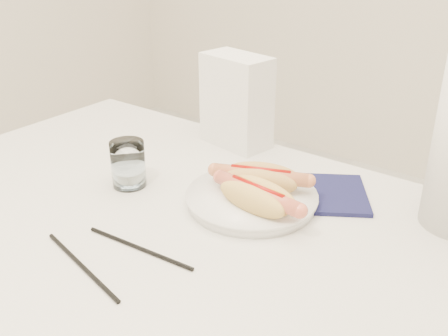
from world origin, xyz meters
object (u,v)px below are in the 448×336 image
Objects in this scene: table at (169,241)px; hotdog_right at (258,197)px; plate at (252,200)px; water_glass at (128,164)px; hotdog_left at (260,179)px; napkin_box at (236,101)px.

hotdog_right reaches higher than table.
plate is at bearing 142.42° from hotdog_right.
hotdog_right is 0.28m from water_glass.
plate is at bearing -111.93° from hotdog_left.
hotdog_left is (0.10, 0.15, 0.10)m from table.
table is 0.17m from plate.
water_glass is at bearing -177.28° from hotdog_left.
plate is 0.31m from napkin_box.
water_glass reaches higher than hotdog_left.
hotdog_left is at bearing 24.61° from water_glass.
napkin_box reaches higher than plate.
hotdog_right is 0.35m from napkin_box.
napkin_box is (-0.23, 0.26, 0.06)m from hotdog_right.
hotdog_left is at bearing -34.93° from napkin_box.
table is 0.40m from napkin_box.
hotdog_right is 0.87× the size of napkin_box.
napkin_box is (-0.20, 0.22, 0.10)m from plate.
water_glass is 0.44× the size of napkin_box.
water_glass reaches higher than plate.
hotdog_left is 0.29m from napkin_box.
table is 12.67× the size of water_glass.
water_glass is (-0.28, -0.05, 0.00)m from hotdog_right.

